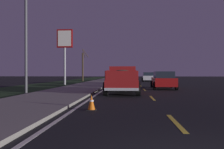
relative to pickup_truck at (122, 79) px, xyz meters
name	(u,v)px	position (x,y,z in m)	size (l,w,h in m)	color
ground	(139,84)	(13.79, -1.75, -0.98)	(144.00, 144.00, 0.00)	black
sidewalk_shoulder	(95,83)	(13.79, 3.95, -0.92)	(108.00, 4.00, 0.12)	gray
grass_verge	(57,84)	(13.79, 8.95, -0.98)	(108.00, 6.00, 0.01)	#1E3819
lane_markings	(120,83)	(16.43, 0.76, -0.98)	(108.75, 3.54, 0.01)	yellow
pickup_truck	(122,79)	(0.00, 0.00, 0.00)	(5.43, 2.31, 1.87)	maroon
sedan_silver	(126,78)	(12.03, -0.07, -0.20)	(4.41, 2.04, 1.54)	#B2B5BA
sedan_white	(148,77)	(23.33, -3.71, -0.20)	(4.44, 2.09, 1.54)	silver
sedan_blue	(126,77)	(25.55, 0.10, -0.20)	(4.45, 2.10, 1.54)	navy
sedan_red	(163,80)	(4.72, -3.52, -0.20)	(4.45, 2.10, 1.54)	maroon
gas_price_sign	(65,43)	(11.33, 7.25, 4.03)	(0.27, 1.90, 6.68)	#99999E
street_light_near	(30,26)	(-1.26, 6.04, 3.53)	(0.36, 1.97, 7.42)	#4C4C51
bare_tree_far	(83,66)	(23.92, 7.54, 1.74)	(1.57, 1.09, 5.66)	#423323
traffic_cone_near	(91,103)	(-7.60, 0.95, -0.70)	(0.36, 0.36, 0.58)	black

